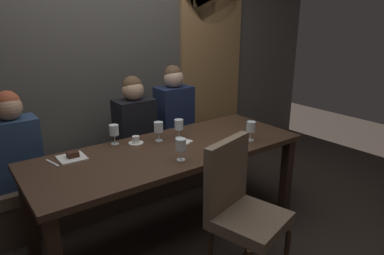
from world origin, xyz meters
The scene contains 18 objects.
ground centered at (0.00, 0.00, 0.00)m, with size 9.00×9.00×0.00m, color black.
back_wall_tiled centered at (0.00, 1.22, 1.50)m, with size 6.00×0.12×3.00m, color #4C4944.
arched_door centered at (1.35, 1.15, 1.36)m, with size 0.90×0.05×2.55m.
dining_table centered at (0.00, 0.00, 0.65)m, with size 2.20×0.84×0.74m.
banquette_bench centered at (0.00, 0.70, 0.23)m, with size 2.50×0.44×0.45m.
chair_near_side centered at (0.07, -0.72, 0.56)m, with size 0.54×0.54×0.98m.
diner_redhead centered at (-1.00, 0.68, 0.81)m, with size 0.36×0.24×0.76m.
diner_bearded centered at (0.04, 0.68, 0.81)m, with size 0.36×0.24×0.77m.
diner_far_end centered at (0.52, 0.73, 0.84)m, with size 0.36×0.24×0.82m.
wine_glass_end_right centered at (0.01, 0.20, 0.86)m, with size 0.08×0.08×0.16m.
wine_glass_center_front centered at (-0.32, 0.35, 0.86)m, with size 0.08×0.08×0.16m.
wine_glass_end_left centered at (-0.07, -0.25, 0.85)m, with size 0.08×0.08×0.16m.
wine_glass_near_left centered at (0.64, -0.25, 0.85)m, with size 0.08×0.08×0.16m.
wine_glass_near_right centered at (0.19, 0.16, 0.86)m, with size 0.08×0.08×0.16m.
espresso_cup centered at (-0.17, 0.25, 0.77)m, with size 0.12×0.12×0.06m.
dessert_plate centered at (-0.70, 0.25, 0.75)m, with size 0.19×0.19×0.05m.
fork_on_table centered at (-0.84, 0.25, 0.74)m, with size 0.02×0.17×0.01m, color silver.
folded_napkin centered at (0.17, 0.04, 0.74)m, with size 0.11×0.10×0.01m, color silver.
Camera 1 is at (-1.38, -2.16, 1.74)m, focal length 32.31 mm.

